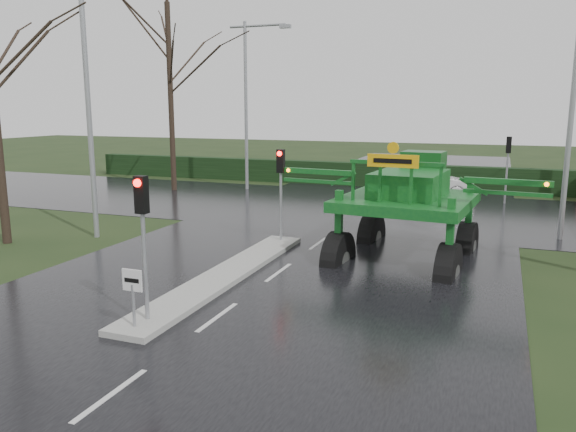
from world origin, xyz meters
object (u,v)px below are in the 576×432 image
(traffic_signal_far, at_px, (508,155))
(white_sedan, at_px, (430,197))
(street_light_left_far, at_px, (250,91))
(street_light_right, at_px, (565,80))
(traffic_signal_near, at_px, (142,217))
(crop_sprayer, at_px, (342,190))
(keep_left_sign, at_px, (133,289))
(traffic_signal_mid, at_px, (281,175))
(street_light_left_near, at_px, (93,81))

(traffic_signal_far, xyz_separation_m, white_sedan, (-3.97, 0.94, -2.59))
(street_light_left_far, relative_size, white_sedan, 2.12)
(street_light_right, distance_m, white_sedan, 12.17)
(traffic_signal_near, height_order, street_light_left_far, street_light_left_far)
(street_light_left_far, xyz_separation_m, white_sedan, (10.73, 0.95, -5.99))
(traffic_signal_near, bearing_deg, crop_sprayer, 69.69)
(keep_left_sign, relative_size, traffic_signal_mid, 0.38)
(keep_left_sign, xyz_separation_m, street_light_right, (9.49, 13.50, 4.93))
(street_light_right, bearing_deg, street_light_left_far, 153.98)
(street_light_right, bearing_deg, traffic_signal_mid, -154.60)
(street_light_left_near, bearing_deg, traffic_signal_near, -45.47)
(traffic_signal_far, relative_size, street_light_left_near, 0.35)
(traffic_signal_mid, xyz_separation_m, crop_sprayer, (2.67, -1.29, -0.23))
(street_light_right, xyz_separation_m, crop_sprayer, (-6.83, -5.80, -3.63))
(keep_left_sign, xyz_separation_m, traffic_signal_near, (0.00, 0.49, 1.53))
(traffic_signal_near, relative_size, crop_sprayer, 0.40)
(white_sedan, bearing_deg, traffic_signal_mid, 153.45)
(crop_sprayer, relative_size, white_sedan, 1.89)
(traffic_signal_mid, relative_size, traffic_signal_far, 1.00)
(traffic_signal_mid, relative_size, street_light_right, 0.35)
(crop_sprayer, bearing_deg, street_light_left_near, -173.46)
(keep_left_sign, xyz_separation_m, traffic_signal_mid, (0.00, 8.99, 1.53))
(traffic_signal_mid, distance_m, street_light_left_far, 14.68)
(keep_left_sign, bearing_deg, street_light_right, 54.88)
(street_light_left_near, relative_size, street_light_left_far, 1.00)
(street_light_left_far, height_order, white_sedan, street_light_left_far)
(traffic_signal_near, xyz_separation_m, street_light_right, (9.49, 13.01, 3.40))
(white_sedan, bearing_deg, street_light_right, -158.32)
(traffic_signal_far, height_order, crop_sprayer, crop_sprayer)
(keep_left_sign, distance_m, white_sedan, 22.80)
(traffic_signal_near, relative_size, white_sedan, 0.75)
(traffic_signal_far, height_order, street_light_left_near, street_light_left_near)
(traffic_signal_near, relative_size, traffic_signal_mid, 1.00)
(white_sedan, bearing_deg, crop_sprayer, 164.83)
(street_light_left_far, bearing_deg, white_sedan, 5.05)
(traffic_signal_mid, relative_size, crop_sprayer, 0.40)
(traffic_signal_near, distance_m, traffic_signal_mid, 8.50)
(keep_left_sign, height_order, traffic_signal_far, traffic_signal_far)
(traffic_signal_far, bearing_deg, street_light_left_far, 0.03)
(keep_left_sign, bearing_deg, white_sedan, 80.31)
(street_light_left_far, xyz_separation_m, crop_sprayer, (9.56, -13.80, -3.63))
(traffic_signal_mid, xyz_separation_m, street_light_left_near, (-6.89, -1.49, 3.40))
(keep_left_sign, bearing_deg, traffic_signal_mid, 90.00)
(traffic_signal_near, xyz_separation_m, traffic_signal_far, (7.80, 21.02, 0.00))
(crop_sprayer, bearing_deg, street_light_left_far, 130.07)
(traffic_signal_far, height_order, white_sedan, traffic_signal_far)
(keep_left_sign, height_order, street_light_left_near, street_light_left_near)
(traffic_signal_mid, bearing_deg, white_sedan, 74.10)
(keep_left_sign, bearing_deg, street_light_left_far, 107.78)
(crop_sprayer, bearing_deg, traffic_signal_near, -104.96)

